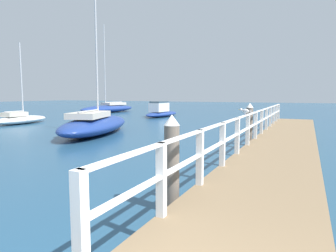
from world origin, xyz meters
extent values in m
cube|color=#846B4C|center=(0.00, 10.69, 0.21)|extent=(2.26, 21.38, 0.43)
cube|color=white|center=(-1.05, 0.80, 0.96)|extent=(0.12, 0.12, 1.07)
cube|color=white|center=(-1.05, 2.45, 0.96)|extent=(0.12, 0.12, 1.07)
cube|color=white|center=(-1.05, 4.10, 0.96)|extent=(0.12, 0.12, 1.07)
cube|color=white|center=(-1.05, 5.74, 0.96)|extent=(0.12, 0.12, 1.07)
cube|color=white|center=(-1.05, 7.39, 0.96)|extent=(0.12, 0.12, 1.07)
cube|color=white|center=(-1.05, 9.04, 0.96)|extent=(0.12, 0.12, 1.07)
cube|color=white|center=(-1.05, 10.69, 0.96)|extent=(0.12, 0.12, 1.07)
cube|color=white|center=(-1.05, 12.34, 0.96)|extent=(0.12, 0.12, 1.07)
cube|color=white|center=(-1.05, 13.99, 0.96)|extent=(0.12, 0.12, 1.07)
cube|color=white|center=(-1.05, 15.63, 0.96)|extent=(0.12, 0.12, 1.07)
cube|color=white|center=(-1.05, 17.28, 0.96)|extent=(0.12, 0.12, 1.07)
cube|color=white|center=(-1.05, 18.93, 0.96)|extent=(0.12, 0.12, 1.07)
cube|color=white|center=(-1.05, 20.58, 0.96)|extent=(0.12, 0.12, 1.07)
cube|color=white|center=(-1.05, 10.69, 1.48)|extent=(0.10, 19.78, 0.04)
cube|color=white|center=(-1.05, 10.69, 1.01)|extent=(0.10, 19.78, 0.04)
cylinder|color=#6B6056|center=(-1.43, 3.63, 0.80)|extent=(0.28, 0.28, 1.61)
cone|color=white|center=(-1.43, 3.63, 1.71)|extent=(0.29, 0.29, 0.20)
cylinder|color=#6B6056|center=(-1.43, 11.50, 0.80)|extent=(0.28, 0.28, 1.61)
cone|color=white|center=(-1.43, 11.50, 1.71)|extent=(0.29, 0.29, 0.20)
ellipsoid|color=white|center=(-1.05, 8.54, 1.62)|extent=(0.31, 0.24, 0.15)
sphere|color=white|center=(-1.21, 8.61, 1.67)|extent=(0.09, 0.09, 0.09)
cone|color=gold|center=(-1.27, 8.64, 1.67)|extent=(0.06, 0.04, 0.02)
cone|color=#939399|center=(-0.90, 8.46, 1.63)|extent=(0.10, 0.10, 0.07)
ellipsoid|color=#939399|center=(-1.05, 8.54, 1.65)|extent=(0.28, 0.26, 0.04)
cylinder|color=tan|center=(-1.05, 8.51, 1.52)|extent=(0.01, 0.01, 0.05)
cylinder|color=tan|center=(-1.03, 8.56, 1.52)|extent=(0.01, 0.01, 0.05)
ellipsoid|color=white|center=(-18.33, 13.76, 0.29)|extent=(2.12, 4.82, 0.58)
cylinder|color=#B2B2B7|center=(-18.35, 13.99, 3.24)|extent=(0.10, 0.10, 5.31)
cylinder|color=#B2B2B7|center=(-18.27, 13.18, 0.93)|extent=(0.25, 1.63, 0.08)
cube|color=beige|center=(-18.27, 13.20, 0.73)|extent=(1.09, 1.77, 0.30)
ellipsoid|color=navy|center=(-12.01, 24.37, 0.26)|extent=(1.93, 5.33, 0.52)
cube|color=white|center=(-12.03, 23.85, 0.93)|extent=(1.19, 2.15, 0.83)
cube|color=#334756|center=(-12.03, 23.85, 1.42)|extent=(1.11, 1.94, 0.16)
ellipsoid|color=navy|center=(-20.95, 27.80, 0.43)|extent=(3.79, 8.42, 0.86)
cylinder|color=#B2B2B7|center=(-21.00, 27.40, 5.53)|extent=(0.10, 0.10, 9.35)
cylinder|color=#B2B2B7|center=(-20.80, 28.80, 1.21)|extent=(0.47, 2.83, 0.08)
cube|color=beige|center=(-20.81, 28.76, 1.01)|extent=(1.90, 3.11, 0.30)
ellipsoid|color=navy|center=(-9.77, 11.74, 0.48)|extent=(4.88, 8.08, 0.95)
cylinder|color=#B2B2B7|center=(-9.89, 12.10, 5.25)|extent=(0.10, 0.10, 8.60)
cylinder|color=#B2B2B7|center=(-9.46, 10.83, 1.30)|extent=(0.94, 2.57, 0.08)
cube|color=beige|center=(-9.47, 10.87, 1.10)|extent=(2.24, 3.07, 0.30)
camera|label=1|loc=(0.78, -1.19, 2.17)|focal=31.59mm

